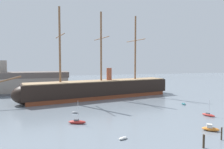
% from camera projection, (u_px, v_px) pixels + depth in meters
% --- Properties ---
extents(tall_ship, '(70.77, 19.58, 34.23)m').
position_uv_depth(tall_ship, '(101.00, 89.00, 79.85)').
color(tall_ship, brown).
rests_on(tall_ship, ground).
extents(dinghy_foreground_left, '(2.02, 1.37, 0.44)m').
position_uv_depth(dinghy_foreground_left, '(123.00, 138.00, 36.75)').
color(dinghy_foreground_left, silver).
rests_on(dinghy_foreground_left, ground).
extents(motorboat_foreground_right, '(3.49, 3.19, 1.41)m').
position_uv_depth(motorboat_foreground_right, '(210.00, 128.00, 41.32)').
color(motorboat_foreground_right, orange).
rests_on(motorboat_foreground_right, ground).
extents(sailboat_mid_left, '(4.36, 2.74, 5.46)m').
position_uv_depth(sailboat_mid_left, '(77.00, 122.00, 46.15)').
color(sailboat_mid_left, '#B22D28').
rests_on(sailboat_mid_left, ground).
extents(sailboat_mid_right, '(2.23, 3.59, 4.50)m').
position_uv_depth(sailboat_mid_right, '(208.00, 115.00, 52.63)').
color(sailboat_mid_right, '#B22D28').
rests_on(sailboat_mid_right, ground).
extents(dinghy_alongside_bow, '(2.12, 1.64, 0.46)m').
position_uv_depth(dinghy_alongside_bow, '(75.00, 112.00, 55.76)').
color(dinghy_alongside_bow, gray).
rests_on(dinghy_alongside_bow, ground).
extents(dinghy_alongside_stern, '(1.31, 2.35, 0.52)m').
position_uv_depth(dinghy_alongside_stern, '(184.00, 104.00, 67.16)').
color(dinghy_alongside_stern, '#236670').
rests_on(dinghy_alongside_stern, ground).
extents(dinghy_distant_centre, '(2.61, 2.42, 0.59)m').
position_uv_depth(dinghy_distant_centre, '(112.00, 94.00, 87.95)').
color(dinghy_distant_centre, '#236670').
rests_on(dinghy_distant_centre, ground).
extents(mooring_piling_nearest, '(0.35, 0.35, 2.29)m').
position_uv_depth(mooring_piling_nearest, '(204.00, 141.00, 32.97)').
color(mooring_piling_nearest, '#382B1E').
rests_on(mooring_piling_nearest, ground).
extents(mooring_piling_left_pair, '(0.26, 0.26, 2.36)m').
position_uv_depth(mooring_piling_left_pair, '(222.00, 134.00, 36.38)').
color(mooring_piling_left_pair, '#382B1E').
rests_on(mooring_piling_left_pair, ground).
extents(dockside_warehouse_left, '(46.13, 15.71, 15.22)m').
position_uv_depth(dockside_warehouse_left, '(21.00, 83.00, 92.20)').
color(dockside_warehouse_left, '#565659').
rests_on(dockside_warehouse_left, ground).
extents(seagull_in_flight, '(0.84, 0.97, 0.13)m').
position_uv_depth(seagull_in_flight, '(114.00, 68.00, 57.11)').
color(seagull_in_flight, silver).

